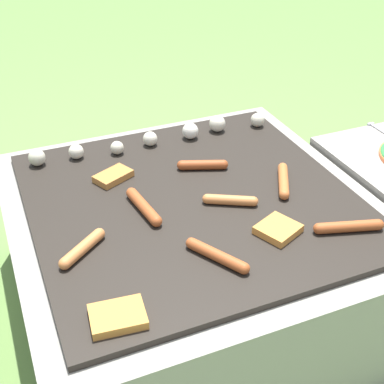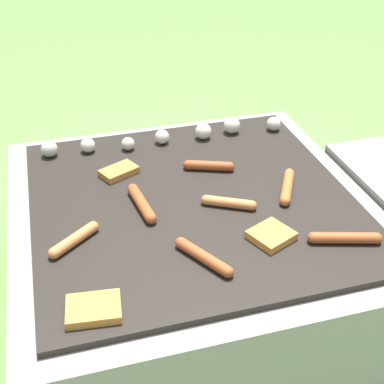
# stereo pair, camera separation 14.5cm
# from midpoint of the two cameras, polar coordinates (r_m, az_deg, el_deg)

# --- Properties ---
(ground_plane) EXTENTS (14.00, 14.00, 0.00)m
(ground_plane) POSITION_cam_midpoint_polar(r_m,az_deg,el_deg) (1.72, 2.47, -11.82)
(ground_plane) COLOR #608442
(grill) EXTENTS (0.98, 0.98, 0.40)m
(grill) POSITION_cam_midpoint_polar(r_m,az_deg,el_deg) (1.58, 2.64, -6.78)
(grill) COLOR gray
(grill) RESTS_ON ground_plane
(sausage_front_right) EXTENTS (0.10, 0.16, 0.03)m
(sausage_front_right) POSITION_cam_midpoint_polar(r_m,az_deg,el_deg) (1.52, 12.84, 0.48)
(sausage_front_right) COLOR #B7602D
(sausage_front_right) RESTS_ON grill
(sausage_mid_left) EXTENTS (0.05, 0.18, 0.03)m
(sausage_mid_left) POSITION_cam_midpoint_polar(r_m,az_deg,el_deg) (1.42, -2.49, -1.29)
(sausage_mid_left) COLOR #A34C23
(sausage_mid_left) RESTS_ON grill
(sausage_front_center) EXTENTS (0.14, 0.09, 0.03)m
(sausage_front_center) POSITION_cam_midpoint_polar(r_m,az_deg,el_deg) (1.43, 6.86, -1.23)
(sausage_front_center) COLOR #C6753D
(sausage_front_center) RESTS_ON grill
(sausage_mid_right) EXTENTS (0.10, 0.16, 0.03)m
(sausage_mid_right) POSITION_cam_midpoint_polar(r_m,az_deg,el_deg) (1.25, 4.60, -7.04)
(sausage_mid_right) COLOR #A34C23
(sausage_mid_right) RESTS_ON grill
(sausage_back_center) EXTENTS (0.18, 0.07, 0.03)m
(sausage_back_center) POSITION_cam_midpoint_polar(r_m,az_deg,el_deg) (1.37, 18.95, -4.77)
(sausage_back_center) COLOR #A34C23
(sausage_back_center) RESTS_ON grill
(sausage_back_right) EXTENTS (0.14, 0.07, 0.03)m
(sausage_back_right) POSITION_cam_midpoint_polar(r_m,az_deg,el_deg) (1.58, 4.42, 2.74)
(sausage_back_right) COLOR #93421E
(sausage_back_right) RESTS_ON grill
(sausage_front_left) EXTENTS (0.13, 0.11, 0.03)m
(sausage_front_left) POSITION_cam_midpoint_polar(r_m,az_deg,el_deg) (1.31, -9.38, -5.15)
(sausage_front_left) COLOR #C6753D
(sausage_front_left) RESTS_ON grill
(bread_slice_right) EXTENTS (0.12, 0.12, 0.02)m
(bread_slice_right) POSITION_cam_midpoint_polar(r_m,az_deg,el_deg) (1.34, 11.55, -4.67)
(bread_slice_right) COLOR #D18438
(bread_slice_right) RESTS_ON grill
(bread_slice_center) EXTENTS (0.12, 0.10, 0.02)m
(bread_slice_center) POSITION_cam_midpoint_polar(r_m,az_deg,el_deg) (1.13, -6.80, -12.44)
(bread_slice_center) COLOR #D18438
(bread_slice_center) RESTS_ON grill
(bread_slice_left) EXTENTS (0.12, 0.10, 0.02)m
(bread_slice_left) POSITION_cam_midpoint_polar(r_m,az_deg,el_deg) (1.57, -5.19, 2.11)
(bread_slice_left) COLOR #B27033
(bread_slice_left) RESTS_ON grill
(mushroom_row) EXTENTS (0.79, 0.07, 0.05)m
(mushroom_row) POSITION_cam_midpoint_polar(r_m,az_deg,el_deg) (1.73, 0.04, 6.02)
(mushroom_row) COLOR beige
(mushroom_row) RESTS_ON grill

